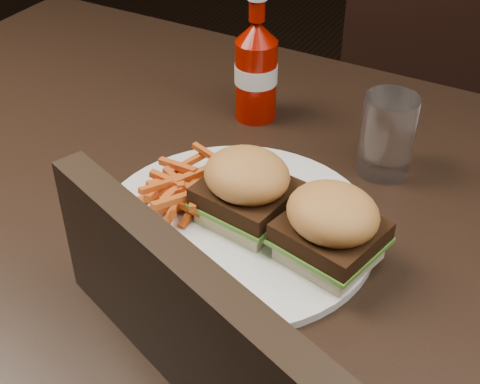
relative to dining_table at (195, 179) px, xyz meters
The scene contains 8 objects.
dining_table is the anchor object (origin of this frame).
chair_far 0.89m from the dining_table, 78.73° to the left, with size 0.47×0.47×0.05m, color black.
plate 0.14m from the dining_table, 36.91° to the right, with size 0.34×0.34×0.01m, color white.
sandwich_half_a 0.15m from the dining_table, 30.84° to the right, with size 0.09×0.09×0.02m, color beige.
sandwich_half_b 0.25m from the dining_table, 20.74° to the right, with size 0.09×0.09×0.02m, color beige.
fries_pile 0.10m from the dining_table, 57.90° to the right, with size 0.11×0.11×0.04m, color orange, non-canonical shape.
ketchup_bottle 0.18m from the dining_table, 87.06° to the left, with size 0.06×0.06×0.12m, color #8C0B00.
tumbler 0.27m from the dining_table, 27.95° to the left, with size 0.07×0.07×0.11m, color white.
Camera 1 is at (0.42, -0.62, 1.27)m, focal length 50.00 mm.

